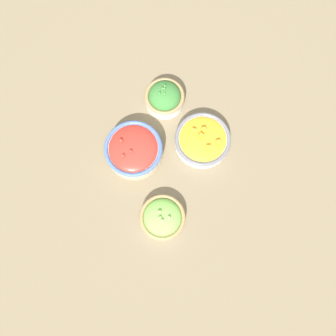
{
  "coord_description": "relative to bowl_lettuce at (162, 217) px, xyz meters",
  "views": [
    {
      "loc": [
        0.2,
        -0.07,
        0.99
      ],
      "look_at": [
        0.0,
        0.0,
        0.03
      ],
      "focal_mm": 35.0,
      "sensor_mm": 36.0,
      "label": 1
    }
  ],
  "objects": [
    {
      "name": "ground_plane",
      "position": [
        -0.13,
        0.06,
        -0.02
      ],
      "size": [
        3.0,
        3.0,
        0.0
      ],
      "primitive_type": "plane",
      "color": "#75664C"
    },
    {
      "name": "bowl_lettuce",
      "position": [
        0.0,
        0.0,
        0.0
      ],
      "size": [
        0.13,
        0.13,
        0.07
      ],
      "color": "silver",
      "rests_on": "ground_plane"
    },
    {
      "name": "bowl_squash",
      "position": [
        -0.18,
        0.19,
        0.0
      ],
      "size": [
        0.17,
        0.17,
        0.06
      ],
      "color": "silver",
      "rests_on": "ground_plane"
    },
    {
      "name": "bowl_cherry_tomatoes",
      "position": [
        -0.22,
        -0.02,
        0.01
      ],
      "size": [
        0.17,
        0.17,
        0.08
      ],
      "color": "beige",
      "rests_on": "ground_plane"
    },
    {
      "name": "bowl_broccoli",
      "position": [
        -0.35,
        0.13,
        0.01
      ],
      "size": [
        0.12,
        0.12,
        0.08
      ],
      "color": "silver",
      "rests_on": "ground_plane"
    }
  ]
}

